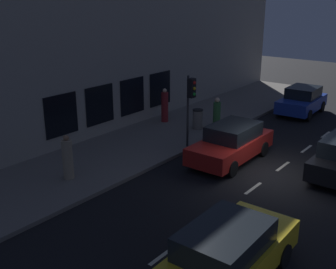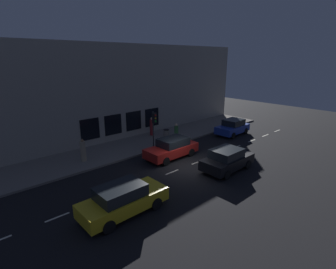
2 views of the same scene
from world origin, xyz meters
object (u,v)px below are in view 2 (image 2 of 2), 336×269
Objects in this scene: parked_car_3 at (227,159)px; traffic_light at (154,122)px; parked_car_0 at (123,199)px; pedestrian_0 at (176,133)px; parked_car_2 at (233,127)px; pedestrian_2 at (152,127)px; pedestrian_1 at (83,151)px; parked_car_1 at (172,148)px; trash_bin at (166,135)px.

traffic_light is at bearing -168.49° from parked_car_3.
pedestrian_0 is (6.50, -9.94, 0.12)m from parked_car_0.
traffic_light reaches higher than parked_car_3.
pedestrian_2 reaches higher than parked_car_2.
pedestrian_1 is at bearing 85.81° from pedestrian_2.
parked_car_0 is at bearing -92.81° from parked_car_3.
parked_car_1 is 3.92m from pedestrian_0.
parked_car_2 is 6.35m from pedestrian_0.
pedestrian_0 is 8.65m from pedestrian_1.
pedestrian_1 is 1.69× the size of trash_bin.
parked_car_0 and parked_car_1 have the same top height.
pedestrian_1 is at bearing 74.07° from traffic_light.
parked_car_2 is (4.38, -15.92, -0.00)m from parked_car_0.
pedestrian_0 is 0.91× the size of pedestrian_2.
traffic_light is at bearing 130.29° from parked_car_0.
parked_car_2 is at bearing -87.67° from parked_car_1.
pedestrian_2 is (3.36, -2.39, -1.55)m from traffic_light.
pedestrian_1 reaches higher than parked_car_1.
parked_car_0 is at bearing 89.75° from pedestrian_0.
parked_car_3 is at bearing 171.45° from trash_bin.
pedestrian_1 reaches higher than trash_bin.
parked_car_3 is at bearing 119.79° from parked_car_2.
parked_car_0 is 1.02× the size of parked_car_1.
pedestrian_2 is at bearing 50.74° from parked_car_2.
parked_car_2 is 2.15× the size of pedestrian_2.
traffic_light is 1.78× the size of pedestrian_2.
traffic_light is 0.73× the size of parked_car_1.
parked_car_2 is (-1.64, -8.99, -1.75)m from traffic_light.
trash_bin is at bearing 0.10° from pedestrian_0.
traffic_light is 6.77m from parked_car_3.
trash_bin is (-0.31, -8.05, -0.28)m from pedestrian_1.
parked_car_2 is at bearing 121.74° from parked_car_3.
pedestrian_0 is at bearing -49.54° from parked_car_1.
trash_bin is at bearing -36.27° from parked_car_1.
traffic_light is 9.30m from parked_car_2.
pedestrian_0 reaches higher than parked_car_1.
pedestrian_0 is (2.57, -2.95, 0.12)m from parked_car_1.
parked_car_1 and parked_car_3 have the same top height.
parked_car_2 is at bearing 104.71° from parked_car_0.
pedestrian_1 is 8.06m from trash_bin.
pedestrian_0 is at bearing 122.49° from parked_car_0.
traffic_light reaches higher than parked_car_2.
pedestrian_1 reaches higher than parked_car_0.
pedestrian_1 is at bearing 169.17° from parked_car_0.
pedestrian_1 is (7.61, -1.36, 0.14)m from parked_car_0.
pedestrian_2 is at bearing -23.80° from parked_car_1.
traffic_light is at bearing 65.56° from pedestrian_0.
parked_car_0 is at bearing 118.42° from pedestrian_2.
parked_car_3 is (-0.39, -8.25, -0.00)m from parked_car_0.
parked_car_2 is 3.88× the size of trash_bin.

